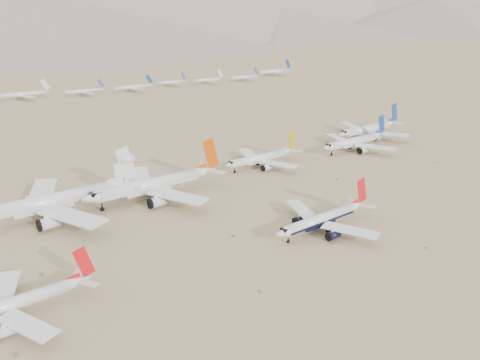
{
  "coord_description": "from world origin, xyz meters",
  "views": [
    {
      "loc": [
        -111.0,
        -92.47,
        65.39
      ],
      "look_at": [
        -7.44,
        40.28,
        7.0
      ],
      "focal_mm": 35.0,
      "sensor_mm": 36.0,
      "label": 1
    }
  ],
  "objects": [
    {
      "name": "row2_orange_tail",
      "position": [
        -33.2,
        59.68,
        5.51
      ],
      "size": [
        55.03,
        53.83,
        19.63
      ],
      "color": "silver",
      "rests_on": "ground"
    },
    {
      "name": "foothills",
      "position": [
        526.68,
        1100.0,
        67.15
      ],
      "size": [
        4637.5,
        1395.0,
        155.0
      ],
      "color": "slate",
      "rests_on": "ground"
    },
    {
      "name": "main_airliner",
      "position": [
        -3.93,
        0.46,
        3.87
      ],
      "size": [
        39.89,
        38.96,
        14.08
      ],
      "color": "silver",
      "rests_on": "ground"
    },
    {
      "name": "desert_scrub",
      "position": [
        -11.08,
        -26.49,
        0.28
      ],
      "size": [
        247.37,
        121.67,
        0.63
      ],
      "color": "brown",
      "rests_on": "ground"
    },
    {
      "name": "row2_white_trijet",
      "position": [
        -68.78,
        65.1,
        6.04
      ],
      "size": [
        58.9,
        57.56,
        20.87
      ],
      "color": "silver",
      "rests_on": "ground"
    },
    {
      "name": "row2_gold_tail",
      "position": [
        25.15,
        65.4,
        4.04
      ],
      "size": [
        40.55,
        39.66,
        14.44
      ],
      "color": "silver",
      "rests_on": "ground"
    },
    {
      "name": "row2_navy_widebody",
      "position": [
        82.24,
        57.3,
        4.56
      ],
      "size": [
        45.92,
        44.9,
        16.33
      ],
      "color": "silver",
      "rests_on": "ground"
    },
    {
      "name": "row2_blue_far",
      "position": [
        110.75,
        70.22,
        4.89
      ],
      "size": [
        49.45,
        48.35,
        17.57
      ],
      "color": "silver",
      "rests_on": "ground"
    },
    {
      "name": "distant_storage_row",
      "position": [
        31.12,
        324.4,
        4.35
      ],
      "size": [
        581.26,
        61.37,
        16.14
      ],
      "color": "silver",
      "rests_on": "ground"
    },
    {
      "name": "ground",
      "position": [
        0.0,
        0.0,
        0.0
      ],
      "size": [
        7000.0,
        7000.0,
        0.0
      ],
      "primitive_type": "plane",
      "color": "#8B7450",
      "rests_on": "ground"
    },
    {
      "name": "second_airliner",
      "position": [
        -95.38,
        11.61,
        3.61
      ],
      "size": [
        36.34,
        35.52,
        12.89
      ],
      "color": "silver",
      "rests_on": "ground"
    }
  ]
}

